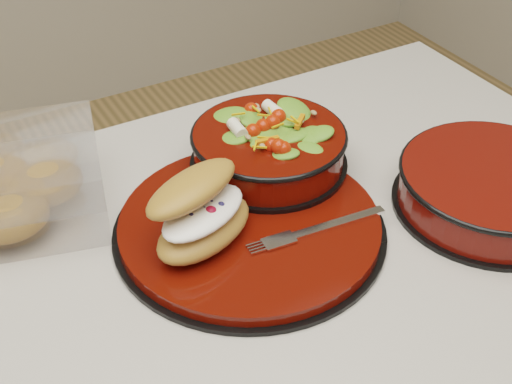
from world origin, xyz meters
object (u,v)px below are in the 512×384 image
dinner_plate (251,226)px  croissant (201,211)px  salad_bowl (269,143)px  fork (320,228)px  extra_bowl (493,187)px

dinner_plate → croissant: croissant is taller
salad_bowl → dinner_plate: bearing=-130.9°
croissant → fork: croissant is taller
croissant → salad_bowl: bearing=8.6°
dinner_plate → salad_bowl: salad_bowl is taller
dinner_plate → salad_bowl: (0.07, 0.09, 0.04)m
dinner_plate → extra_bowl: size_ratio=1.35×
croissant → extra_bowl: 0.36m
salad_bowl → extra_bowl: 0.28m
croissant → fork: size_ratio=0.97×
salad_bowl → fork: (-0.01, -0.14, -0.03)m
extra_bowl → salad_bowl: bearing=138.1°
fork → extra_bowl: size_ratio=0.65×
salad_bowl → extra_bowl: salad_bowl is taller
salad_bowl → fork: salad_bowl is taller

